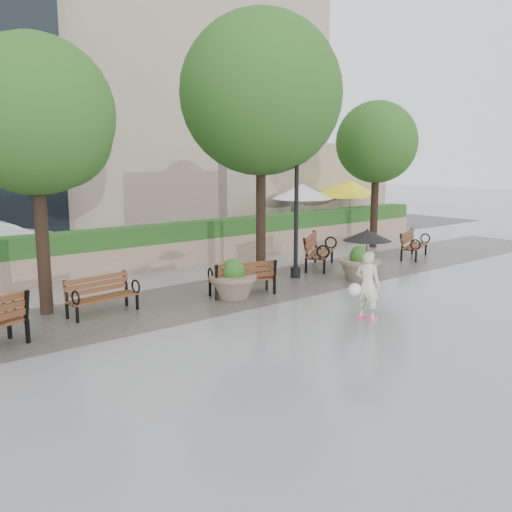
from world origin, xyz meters
TOP-DOWN VIEW (x-y plane):
  - ground at (0.00, 0.00)m, footprint 100.00×100.00m
  - cobble_strip at (0.00, 3.00)m, footprint 28.00×3.20m
  - hedge_wall at (0.00, 7.00)m, footprint 24.00×0.80m
  - cafe_wall at (9.50, 10.00)m, footprint 10.00×0.60m
  - cafe_hedge at (9.00, 7.80)m, footprint 8.00×0.50m
  - asphalt_street at (0.00, 11.00)m, footprint 40.00×7.00m
  - bldg_stone at (10.00, 23.00)m, footprint 18.00×10.00m
  - bench_1 at (-3.85, 3.17)m, footprint 1.61×0.78m
  - bench_2 at (-0.43, 2.55)m, footprint 1.73×1.07m
  - bench_3 at (3.61, 3.81)m, footprint 2.01×1.75m
  - bench_4 at (7.38, 2.99)m, footprint 1.81×1.27m
  - planter_left at (-0.78, 2.50)m, footprint 1.16×1.16m
  - planter_right at (3.27, 1.92)m, footprint 1.14×1.14m
  - lamppost at (2.05, 3.24)m, footprint 0.28×0.28m
  - tree_0 at (-4.63, 4.08)m, footprint 3.43×3.33m
  - tree_1 at (1.74, 4.31)m, footprint 4.54×4.54m
  - tree_2 at (8.38, 5.49)m, footprint 3.17×3.03m
  - patio_umb_white at (7.41, 8.46)m, footprint 2.50×2.50m
  - patio_umb_yellow_a at (9.45, 8.27)m, footprint 2.50×2.50m
  - patio_umb_yellow_b at (11.21, 9.18)m, footprint 2.50×2.50m
  - pedestrian at (0.26, -0.77)m, footprint 1.04×1.04m

SIDE VIEW (x-z plane):
  - ground at x=0.00m, z-range 0.00..0.00m
  - asphalt_street at x=0.00m, z-range 0.00..0.00m
  - cobble_strip at x=0.00m, z-range 0.00..0.01m
  - bench_1 at x=-3.85m, z-range -0.17..0.66m
  - bench_2 at x=-0.43m, z-range -0.18..0.70m
  - bench_4 at x=7.38m, z-range -0.18..0.73m
  - bench_3 at x=3.61m, z-range -0.21..0.83m
  - planter_right at x=3.27m, z-range -0.10..0.85m
  - planter_left at x=-0.78m, z-range -0.11..0.87m
  - cafe_hedge at x=9.00m, z-range 0.00..0.90m
  - hedge_wall at x=0.00m, z-range -0.01..1.34m
  - pedestrian at x=0.26m, z-range 0.21..2.12m
  - lamppost at x=2.05m, z-range -0.25..3.96m
  - patio_umb_white at x=7.41m, z-range 0.84..3.14m
  - patio_umb_yellow_a at x=9.45m, z-range 0.84..3.14m
  - patio_umb_yellow_b at x=11.21m, z-range 0.84..3.14m
  - cafe_wall at x=9.50m, z-range 0.00..4.00m
  - tree_2 at x=8.38m, z-range 1.11..6.56m
  - tree_0 at x=-4.63m, z-range 1.18..7.11m
  - tree_1 at x=1.74m, z-range 1.31..8.72m
  - bldg_stone at x=10.00m, z-range 0.00..20.00m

